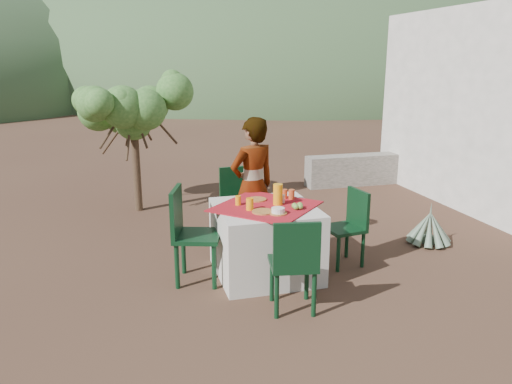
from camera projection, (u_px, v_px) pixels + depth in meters
ground at (218, 281)px, 5.21m from camera, size 160.00×160.00×0.00m
table at (266, 240)px, 5.28m from camera, size 1.30×1.30×0.76m
chair_far at (239, 201)px, 6.27m from camera, size 0.46×0.46×0.93m
chair_near at (294, 261)px, 4.43m from camera, size 0.48×0.48×0.90m
chair_left at (189, 230)px, 5.07m from camera, size 0.57×0.57×0.99m
chair_right at (349, 224)px, 5.54m from camera, size 0.44×0.44×0.85m
person at (253, 186)px, 5.80m from camera, size 0.68×0.56×1.61m
shrub_tree at (137, 116)px, 7.33m from camera, size 1.54×1.51×1.81m
agave at (429, 228)px, 6.21m from camera, size 0.55×0.56×0.59m
stone_wall at (374, 169)px, 9.22m from camera, size 2.60×0.35×0.55m
hill_near_right at (276, 87)px, 41.81m from camera, size 48.00×48.00×20.00m
hill_far_center at (86, 81)px, 52.64m from camera, size 60.00×60.00×24.00m
hill_far_right at (387, 80)px, 55.21m from camera, size 36.00×36.00×14.00m
plate_far at (257, 199)px, 5.39m from camera, size 0.21×0.21×0.01m
plate_near at (263, 212)px, 4.96m from camera, size 0.22×0.22×0.01m
glass_far at (238, 200)px, 5.20m from camera, size 0.06×0.06×0.10m
glass_near at (250, 204)px, 5.02m from camera, size 0.08×0.08×0.12m
juice_pitcher at (278, 194)px, 5.20m from camera, size 0.10×0.10×0.22m
bowl_plate at (278, 213)px, 4.91m from camera, size 0.18×0.18×0.01m
white_bowl at (278, 210)px, 4.91m from camera, size 0.13×0.13×0.05m
jar_left at (292, 194)px, 5.42m from camera, size 0.07×0.07×0.10m
jar_right at (284, 194)px, 5.45m from camera, size 0.06×0.06×0.10m
napkin_holder at (282, 199)px, 5.28m from camera, size 0.08×0.06×0.09m
fruit_cluster at (298, 206)px, 5.06m from camera, size 0.12×0.11×0.06m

